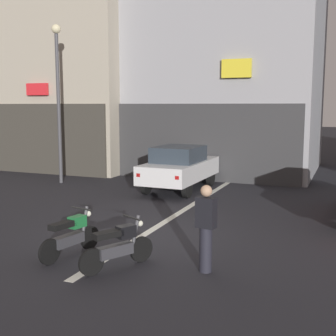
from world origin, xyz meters
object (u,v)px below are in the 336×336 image
at_px(motorcycle_green_row_leftmost, 71,235).
at_px(motorcycle_black_row_left_mid, 118,245).
at_px(street_lamp, 58,87).
at_px(car_white_crossing_near, 180,166).
at_px(car_grey_down_street, 276,149).
at_px(person_by_motorcycles, 206,228).

xyz_separation_m(motorcycle_green_row_leftmost, motorcycle_black_row_left_mid, (1.24, -0.24, 0.00)).
bearing_deg(street_lamp, motorcycle_black_row_left_mid, -48.16).
bearing_deg(car_white_crossing_near, motorcycle_green_row_leftmost, -86.08).
relative_size(motorcycle_green_row_leftmost, motorcycle_black_row_left_mid, 1.09).
relative_size(car_white_crossing_near, car_grey_down_street, 0.97).
bearing_deg(motorcycle_black_row_left_mid, motorcycle_green_row_leftmost, 169.04).
height_order(street_lamp, motorcycle_green_row_leftmost, street_lamp).
distance_m(street_lamp, person_by_motorcycles, 11.41).
distance_m(motorcycle_green_row_leftmost, motorcycle_black_row_left_mid, 1.27).
bearing_deg(motorcycle_black_row_left_mid, street_lamp, 131.84).
xyz_separation_m(car_white_crossing_near, car_grey_down_street, (2.27, 8.09, 0.00)).
bearing_deg(street_lamp, person_by_motorcycles, -40.21).
relative_size(street_lamp, person_by_motorcycles, 3.75).
bearing_deg(person_by_motorcycles, car_grey_down_street, 94.09).
bearing_deg(car_grey_down_street, car_white_crossing_near, -105.70).
relative_size(street_lamp, motorcycle_green_row_leftmost, 3.79).
bearing_deg(street_lamp, motorcycle_green_row_leftmost, -52.93).
xyz_separation_m(motorcycle_green_row_leftmost, person_by_motorcycles, (2.86, 0.24, 0.40)).
xyz_separation_m(car_white_crossing_near, motorcycle_green_row_leftmost, (0.53, -7.76, -0.43)).
bearing_deg(person_by_motorcycles, motorcycle_green_row_leftmost, -175.21).
xyz_separation_m(street_lamp, person_by_motorcycles, (8.41, -7.11, -2.99)).
height_order(car_grey_down_street, motorcycle_green_row_leftmost, car_grey_down_street).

